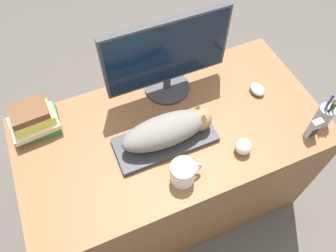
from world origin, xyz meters
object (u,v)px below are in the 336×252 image
object	(u,v)px
coffee_mug	(183,173)
baseball	(243,147)
pen_cup	(324,115)
keyboard	(165,140)
book_stack	(34,120)
monitor	(167,56)
computer_mouse	(257,89)
cat	(170,129)
phone	(313,129)

from	to	relation	value
coffee_mug	baseball	world-z (taller)	coffee_mug
pen_cup	coffee_mug	bearing A→B (deg)	-179.44
keyboard	book_stack	size ratio (longest dim) A/B	2.08
monitor	computer_mouse	size ratio (longest dim) A/B	6.64
cat	phone	bearing A→B (deg)	-21.23
coffee_mug	book_stack	world-z (taller)	book_stack
monitor	baseball	bearing A→B (deg)	-70.47
baseball	phone	bearing A→B (deg)	-8.99
pen_cup	book_stack	size ratio (longest dim) A/B	0.94
cat	book_stack	xyz separation A→B (m)	(-0.52, 0.29, -0.03)
coffee_mug	phone	size ratio (longest dim) A/B	1.20
coffee_mug	pen_cup	size ratio (longest dim) A/B	0.68
monitor	computer_mouse	world-z (taller)	monitor
keyboard	baseball	bearing A→B (deg)	-31.34
cat	book_stack	world-z (taller)	cat
keyboard	computer_mouse	world-z (taller)	computer_mouse
pen_cup	phone	size ratio (longest dim) A/B	1.78
book_stack	phone	bearing A→B (deg)	-25.06
coffee_mug	phone	bearing A→B (deg)	-3.14
pen_cup	baseball	xyz separation A→B (m)	(-0.40, 0.01, -0.02)
cat	phone	size ratio (longest dim) A/B	3.63
keyboard	coffee_mug	world-z (taller)	coffee_mug
coffee_mug	book_stack	xyz separation A→B (m)	(-0.49, 0.48, 0.01)
keyboard	computer_mouse	bearing A→B (deg)	9.34
phone	coffee_mug	bearing A→B (deg)	176.86
keyboard	monitor	bearing A→B (deg)	65.32
monitor	book_stack	distance (m)	0.64
coffee_mug	keyboard	bearing A→B (deg)	89.51
computer_mouse	baseball	world-z (taller)	baseball
baseball	book_stack	xyz separation A→B (m)	(-0.78, 0.46, 0.02)
cat	pen_cup	size ratio (longest dim) A/B	2.04
cat	phone	world-z (taller)	cat
keyboard	monitor	xyz separation A→B (m)	(0.13, 0.27, 0.20)
pen_cup	book_stack	bearing A→B (deg)	158.23
baseball	phone	xyz separation A→B (m)	(0.31, -0.05, 0.02)
keyboard	monitor	size ratio (longest dim) A/B	0.76
monitor	coffee_mug	world-z (taller)	monitor
monitor	baseball	xyz separation A→B (m)	(0.16, -0.44, -0.18)
keyboard	baseball	size ratio (longest dim) A/B	6.22
computer_mouse	book_stack	distance (m)	1.03
cat	computer_mouse	bearing A→B (deg)	9.78
keyboard	pen_cup	bearing A→B (deg)	-14.97
computer_mouse	pen_cup	xyz separation A→B (m)	(0.17, -0.27, 0.04)
computer_mouse	book_stack	world-z (taller)	book_stack
monitor	computer_mouse	bearing A→B (deg)	-25.72
monitor	pen_cup	size ratio (longest dim) A/B	2.90
keyboard	cat	bearing A→B (deg)	0.00
monitor	pen_cup	bearing A→B (deg)	-39.28
baseball	cat	bearing A→B (deg)	146.41
cat	computer_mouse	size ratio (longest dim) A/B	4.68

